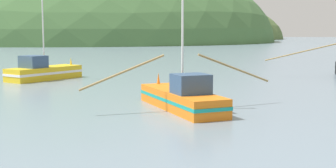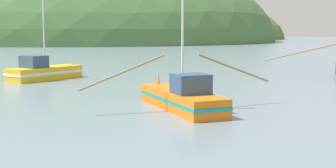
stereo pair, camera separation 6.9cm
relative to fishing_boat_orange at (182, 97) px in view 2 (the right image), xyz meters
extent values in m
ellipsoid|color=#47703D|center=(-51.29, 152.72, -0.67)|extent=(162.49, 129.99, 70.11)
ellipsoid|color=#2D562D|center=(-56.37, 149.14, -0.67)|extent=(88.58, 70.86, 83.20)
ellipsoid|color=#516B38|center=(-26.70, 208.85, -0.67)|extent=(140.83, 112.67, 48.07)
cube|color=orange|center=(-0.07, 0.15, -0.16)|extent=(5.17, 7.83, 1.02)
cube|color=teal|center=(-0.07, 0.15, -0.11)|extent=(5.23, 7.91, 0.18)
cone|color=orange|center=(-1.60, 3.34, 0.69)|extent=(0.27, 0.27, 0.70)
cube|color=#334C6B|center=(0.47, -0.99, 0.86)|extent=(2.30, 2.21, 1.03)
cylinder|color=silver|center=(0.00, 0.01, 2.88)|extent=(0.12, 0.12, 5.08)
cylinder|color=#997F4C|center=(-3.08, -1.29, 1.49)|extent=(4.25, 2.11, 1.79)
cylinder|color=#997F4C|center=(2.94, 1.58, 1.49)|extent=(4.25, 2.11, 1.79)
cube|color=gold|center=(-12.63, 14.62, -0.11)|extent=(5.54, 7.05, 1.12)
cube|color=white|center=(-12.63, 14.62, -0.06)|extent=(5.59, 7.12, 0.20)
cone|color=gold|center=(-10.98, 17.31, 0.80)|extent=(0.28, 0.28, 0.70)
cube|color=#334C6B|center=(-13.24, 13.63, 0.97)|extent=(2.55, 2.49, 1.05)
cylinder|color=silver|center=(-12.63, 14.63, 3.52)|extent=(0.12, 0.12, 6.15)
cylinder|color=#997F4C|center=(10.58, 17.59, 1.75)|extent=(6.91, 1.00, 1.86)
camera|label=1|loc=(0.73, -24.90, 3.67)|focal=49.00mm
camera|label=2|loc=(0.80, -24.89, 3.67)|focal=49.00mm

